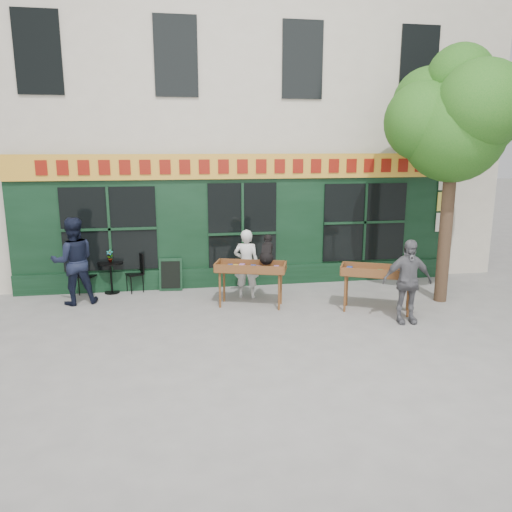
# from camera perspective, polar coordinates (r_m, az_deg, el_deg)

# --- Properties ---
(ground) EXTENTS (80.00, 80.00, 0.00)m
(ground) POSITION_cam_1_polar(r_m,az_deg,el_deg) (10.57, 0.29, -6.77)
(ground) COLOR slate
(ground) RESTS_ON ground
(building) EXTENTS (14.00, 7.26, 10.00)m
(building) POSITION_cam_1_polar(r_m,az_deg,el_deg) (15.96, -3.59, 17.81)
(building) COLOR beige
(building) RESTS_ON ground
(street_tree) EXTENTS (3.05, 2.90, 5.60)m
(street_tree) POSITION_cam_1_polar(r_m,az_deg,el_deg) (11.87, 21.82, 14.63)
(street_tree) COLOR #382619
(street_tree) RESTS_ON ground
(book_cart_center) EXTENTS (1.62, 1.05, 0.99)m
(book_cart_center) POSITION_cam_1_polar(r_m,az_deg,el_deg) (10.95, -0.60, -1.60)
(book_cart_center) COLOR brown
(book_cart_center) RESTS_ON ground
(dog) EXTENTS (0.51, 0.68, 0.60)m
(dog) POSITION_cam_1_polar(r_m,az_deg,el_deg) (10.85, 1.26, 0.81)
(dog) COLOR black
(dog) RESTS_ON book_cart_center
(woman) EXTENTS (0.68, 0.55, 1.62)m
(woman) POSITION_cam_1_polar(r_m,az_deg,el_deg) (11.57, -1.11, -0.90)
(woman) COLOR silver
(woman) RESTS_ON ground
(book_cart_right) EXTENTS (1.62, 1.19, 0.99)m
(book_cart_right) POSITION_cam_1_polar(r_m,az_deg,el_deg) (10.90, 13.73, -2.02)
(book_cart_right) COLOR brown
(book_cart_right) RESTS_ON ground
(man_right) EXTENTS (1.03, 0.50, 1.70)m
(man_right) POSITION_cam_1_polar(r_m,az_deg,el_deg) (10.36, 16.89, -2.80)
(man_right) COLOR #57575C
(man_right) RESTS_ON ground
(bistro_table) EXTENTS (0.60, 0.60, 0.76)m
(bistro_table) POSITION_cam_1_polar(r_m,az_deg,el_deg) (12.47, -16.26, -1.67)
(bistro_table) COLOR black
(bistro_table) RESTS_ON ground
(bistro_chair_left) EXTENTS (0.47, 0.47, 0.95)m
(bistro_chair_left) POSITION_cam_1_polar(r_m,az_deg,el_deg) (12.59, -19.11, -1.67)
(bistro_chair_left) COLOR black
(bistro_chair_left) RESTS_ON ground
(bistro_chair_right) EXTENTS (0.48, 0.48, 0.95)m
(bistro_chair_right) POSITION_cam_1_polar(r_m,az_deg,el_deg) (12.44, -13.36, -1.47)
(bistro_chair_right) COLOR black
(bistro_chair_right) RESTS_ON ground
(potted_plant) EXTENTS (0.17, 0.13, 0.31)m
(potted_plant) POSITION_cam_1_polar(r_m,az_deg,el_deg) (12.39, -16.36, 0.00)
(potted_plant) COLOR gray
(potted_plant) RESTS_ON bistro_table
(man_left) EXTENTS (1.10, 0.95, 1.96)m
(man_left) POSITION_cam_1_polar(r_m,az_deg,el_deg) (11.80, -20.13, -0.56)
(man_left) COLOR black
(man_left) RESTS_ON ground
(chalkboard) EXTENTS (0.57, 0.24, 0.79)m
(chalkboard) POSITION_cam_1_polar(r_m,az_deg,el_deg) (12.41, -9.73, -2.10)
(chalkboard) COLOR black
(chalkboard) RESTS_ON ground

